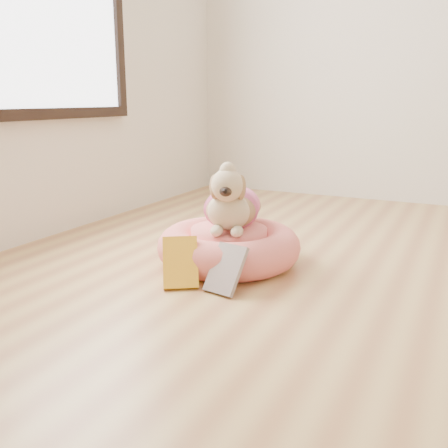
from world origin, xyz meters
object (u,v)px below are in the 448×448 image
at_px(book_yellow, 180,262).
at_px(book_white, 226,269).
at_px(pet_bed, 229,246).
at_px(dog, 231,193).

distance_m(book_yellow, book_white, 0.19).
height_order(book_yellow, book_white, book_yellow).
bearing_deg(book_yellow, pet_bed, 48.90).
bearing_deg(book_white, book_yellow, -161.13).
height_order(pet_bed, book_white, book_white).
relative_size(pet_bed, dog, 1.50).
xyz_separation_m(dog, book_yellow, (-0.06, -0.35, -0.23)).
xyz_separation_m(pet_bed, dog, (0.01, 0.00, 0.25)).
bearing_deg(dog, pet_bed, 179.83).
relative_size(dog, book_white, 2.13).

